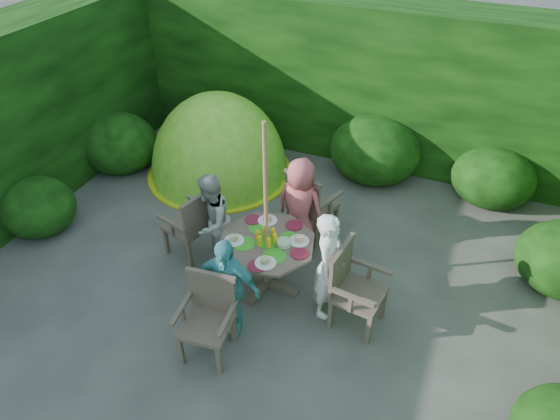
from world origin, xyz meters
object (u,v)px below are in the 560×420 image
at_px(child_back, 300,206).
at_px(garden_chair_right, 353,286).
at_px(child_front, 226,287).
at_px(garden_chair_back, 309,203).
at_px(patio_table, 267,248).
at_px(dome_tent, 220,172).
at_px(garden_chair_front, 208,315).
at_px(child_right, 329,266).
at_px(child_left, 211,222).
at_px(parasol_pole, 266,212).
at_px(garden_chair_left, 192,223).

bearing_deg(child_back, garden_chair_right, 143.53).
relative_size(garden_chair_right, child_front, 0.76).
bearing_deg(child_front, garden_chair_back, 78.09).
distance_m(patio_table, child_back, 0.81).
height_order(patio_table, dome_tent, dome_tent).
height_order(garden_chair_back, garden_chair_front, garden_chair_back).
xyz_separation_m(patio_table, child_back, (0.10, 0.79, 0.10)).
height_order(child_right, child_left, child_right).
bearing_deg(patio_table, child_right, -7.89).
xyz_separation_m(garden_chair_back, garden_chair_front, (-0.30, -2.18, -0.04)).
bearing_deg(child_back, garden_chair_back, -87.29).
bearing_deg(child_front, child_left, 122.63).
xyz_separation_m(parasol_pole, dome_tent, (-1.75, 2.01, -1.10)).
relative_size(child_right, child_back, 1.01).
height_order(child_right, dome_tent, child_right).
height_order(child_left, dome_tent, dome_tent).
bearing_deg(garden_chair_front, garden_chair_back, 75.73).
distance_m(child_right, child_front, 1.13).
height_order(garden_chair_right, garden_chair_left, garden_chair_right).
xyz_separation_m(garden_chair_front, dome_tent, (-1.58, 3.10, -0.48)).
bearing_deg(child_front, dome_tent, 115.82).
xyz_separation_m(garden_chair_left, dome_tent, (-0.66, 1.87, -0.50)).
distance_m(garden_chair_back, garden_chair_front, 2.20).
height_order(garden_chair_left, garden_chair_back, garden_chair_back).
relative_size(child_left, child_back, 0.96).
bearing_deg(child_back, patio_table, 90.01).
distance_m(garden_chair_back, child_front, 1.90).
xyz_separation_m(garden_chair_left, child_right, (1.88, -0.25, 0.17)).
distance_m(child_right, child_back, 1.13).
bearing_deg(parasol_pole, garden_chair_right, -7.88).
bearing_deg(patio_table, parasol_pole, -175.02).
xyz_separation_m(garden_chair_left, child_front, (0.98, -0.93, 0.13)).
bearing_deg(child_front, garden_chair_right, 23.76).
relative_size(patio_table, child_back, 0.98).
relative_size(patio_table, garden_chair_left, 1.39).
relative_size(garden_chair_right, garden_chair_back, 0.98).
distance_m(garden_chair_front, child_back, 1.91).
relative_size(garden_chair_back, child_front, 0.78).
bearing_deg(parasol_pole, dome_tent, 131.06).
distance_m(patio_table, parasol_pole, 0.53).
distance_m(garden_chair_right, child_left, 1.90).
bearing_deg(garden_chair_right, parasol_pole, 89.27).
bearing_deg(child_front, parasol_pole, 77.63).
height_order(patio_table, garden_chair_left, garden_chair_left).
xyz_separation_m(garden_chair_back, dome_tent, (-1.88, 0.92, -0.52)).
height_order(garden_chair_front, child_back, child_back).
relative_size(garden_chair_back, child_back, 0.74).
height_order(garden_chair_back, child_left, child_left).
bearing_deg(child_front, child_right, 32.63).
relative_size(child_left, child_front, 1.02).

